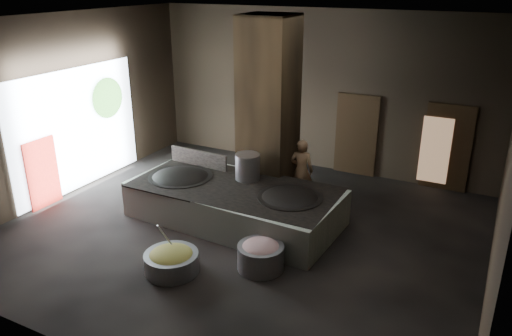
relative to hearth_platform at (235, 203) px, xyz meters
The scene contains 28 objects.
floor 0.71m from the hearth_platform, 42.14° to the right, with size 10.00×9.00×0.10m, color black.
ceiling 4.17m from the hearth_platform, 42.14° to the right, with size 10.00×9.00×0.10m, color black.
back_wall 4.59m from the hearth_platform, 84.61° to the left, with size 10.00×0.10×4.50m, color black.
front_wall 5.26m from the hearth_platform, 85.39° to the right, with size 10.00×0.10×4.50m, color black.
left_wall 5.02m from the hearth_platform, behind, with size 0.10×9.00×4.50m, color black.
right_wall 5.76m from the hearth_platform, ahead, with size 0.10×9.00×4.50m, color black.
pillar 2.40m from the hearth_platform, 86.45° to the left, with size 1.20×1.20×4.50m, color black.
hearth_platform is the anchor object (origin of this frame).
platform_cap 0.40m from the hearth_platform, ahead, with size 4.66×2.23×0.03m, color black.
wok_left 1.49m from the hearth_platform, behind, with size 1.50×1.50×0.41m, color black.
wok_left_rim 1.51m from the hearth_platform, behind, with size 1.53×1.53×0.05m, color black.
wok_right 1.39m from the hearth_platform, ahead, with size 1.40×1.40×0.39m, color black.
wok_right_rim 1.41m from the hearth_platform, ahead, with size 1.43×1.43×0.05m, color black.
stock_pot 0.90m from the hearth_platform, 84.81° to the left, with size 0.58×0.58×0.62m, color #A5A7AC.
splash_guard 1.74m from the hearth_platform, 152.65° to the left, with size 1.66×0.06×0.41m, color black.
cook 1.98m from the hearth_platform, 61.08° to the left, with size 0.58×0.38×1.60m, color #926D4A.
veg_basin 2.45m from the hearth_platform, 89.99° to the right, with size 1.04×1.04×0.38m, color slate.
veg_fill 2.44m from the hearth_platform, 89.99° to the right, with size 0.85×0.85×0.26m, color olive.
ladle 2.30m from the hearth_platform, 93.73° to the right, with size 0.03×0.03×0.82m, color #A5A7AC.
meat_basin 2.15m from the hearth_platform, 46.95° to the right, with size 0.90×0.90×0.49m, color slate.
meat_fill 2.14m from the hearth_platform, 46.95° to the right, with size 0.75×0.75×0.29m, color #A46266.
doorway_near 4.45m from the hearth_platform, 68.69° to the left, with size 1.18×0.08×2.38m, color black.
doorway_near_glow 4.66m from the hearth_platform, 65.82° to the left, with size 0.88×0.04×2.09m, color #8C6647.
doorway_far 5.76m from the hearth_platform, 45.68° to the left, with size 1.18×0.08×2.38m, color black.
doorway_far_glow 5.52m from the hearth_platform, 47.18° to the left, with size 0.75×0.04×1.76m, color #8C6647.
left_opening 4.71m from the hearth_platform, behind, with size 0.04×4.20×3.10m, color white.
pavilion_sliver 4.74m from the hearth_platform, 161.99° to the right, with size 0.05×0.90×1.70m, color maroon.
tree_silhouette 4.89m from the hearth_platform, 168.06° to the left, with size 0.28×1.10×1.10m, color #194714.
Camera 1 is at (4.80, -8.64, 5.32)m, focal length 35.00 mm.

